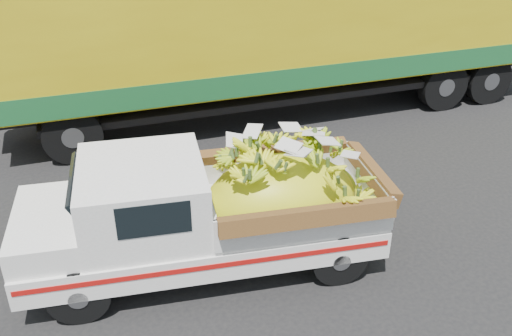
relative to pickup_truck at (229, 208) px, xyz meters
name	(u,v)px	position (x,y,z in m)	size (l,w,h in m)	color
ground	(335,253)	(1.43, -0.53, -0.90)	(100.00, 100.00, 0.00)	black
curb	(167,87)	(1.43, 6.86, -0.82)	(60.00, 0.25, 0.15)	gray
sidewalk	(142,62)	(1.43, 8.96, -0.83)	(60.00, 4.00, 0.14)	gray
pickup_truck	(229,208)	(0.00, 0.00, 0.00)	(5.05, 2.87, 1.67)	black
semi_trailer	(284,17)	(3.29, 4.41, 1.22)	(12.06, 4.19, 3.80)	black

